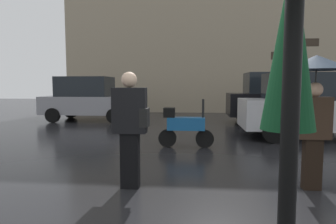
{
  "coord_description": "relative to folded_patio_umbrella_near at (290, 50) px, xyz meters",
  "views": [
    {
      "loc": [
        -0.05,
        -2.6,
        1.58
      ],
      "look_at": [
        -0.66,
        3.95,
        0.98
      ],
      "focal_mm": 31.39,
      "sensor_mm": 36.0,
      "label": 1
    }
  ],
  "objects": [
    {
      "name": "folded_patio_umbrella_near",
      "position": [
        0.0,
        0.0,
        0.0
      ],
      "size": [
        0.4,
        0.4,
        2.57
      ],
      "color": "black",
      "rests_on": "ground"
    },
    {
      "name": "pedestrian_with_umbrella",
      "position": [
        1.08,
        2.28,
        -0.26
      ],
      "size": [
        0.97,
        0.97,
        2.02
      ],
      "rotation": [
        0.0,
        0.0,
        4.52
      ],
      "color": "black",
      "rests_on": "ground"
    },
    {
      "name": "pedestrian_with_bag",
      "position": [
        -1.67,
        2.09,
        -0.83
      ],
      "size": [
        0.54,
        0.24,
        1.78
      ],
      "rotation": [
        0.0,
        0.0,
        2.59
      ],
      "color": "black",
      "rests_on": "ground"
    },
    {
      "name": "parked_scooter",
      "position": [
        -0.96,
        5.11,
        -1.28
      ],
      "size": [
        1.41,
        0.32,
        1.23
      ],
      "rotation": [
        0.0,
        0.0,
        0.35
      ],
      "color": "black",
      "rests_on": "ground"
    },
    {
      "name": "parked_car_left",
      "position": [
        2.74,
        6.77,
        -0.87
      ],
      "size": [
        4.19,
        1.96,
        1.94
      ],
      "rotation": [
        0.0,
        0.0,
        -0.14
      ],
      "color": "silver",
      "rests_on": "ground"
    },
    {
      "name": "parked_car_right",
      "position": [
        -5.44,
        10.48,
        -0.86
      ],
      "size": [
        4.07,
        1.99,
        1.95
      ],
      "rotation": [
        0.0,
        0.0,
        -0.21
      ],
      "color": "gray",
      "rests_on": "ground"
    },
    {
      "name": "parked_car_distant",
      "position": [
        2.66,
        10.12,
        -0.8
      ],
      "size": [
        4.12,
        1.89,
        2.09
      ],
      "rotation": [
        0.0,
        0.0,
        0.05
      ],
      "color": "black",
      "rests_on": "ground"
    },
    {
      "name": "street_signpost",
      "position": [
        1.63,
        5.03,
        -0.11
      ],
      "size": [
        1.08,
        0.08,
        2.83
      ],
      "color": "black",
      "rests_on": "ground"
    },
    {
      "name": "building_block",
      "position": [
        -0.64,
        15.99,
        4.28
      ],
      "size": [
        15.35,
        2.71,
        12.23
      ],
      "primitive_type": "cube",
      "color": "gray",
      "rests_on": "ground"
    }
  ]
}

